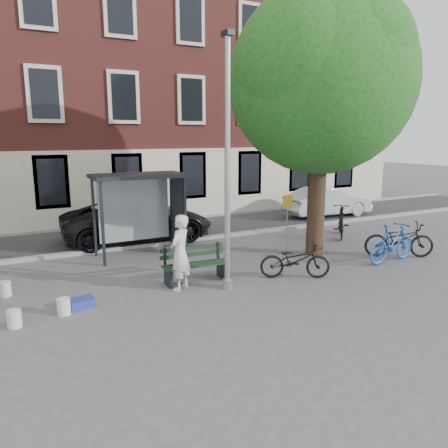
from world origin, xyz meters
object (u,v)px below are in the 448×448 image
at_px(car_dark, 138,220).
at_px(notice_sign, 287,211).
at_px(bike_a, 295,260).
at_px(bike_c, 399,240).
at_px(lamppost, 227,178).
at_px(painter, 180,253).
at_px(bike_b, 392,243).
at_px(car_silver, 328,201).
at_px(bench, 195,266).
at_px(bike_d, 341,221).
at_px(bus_shelter, 150,195).

xyz_separation_m(car_dark, notice_sign, (3.88, -3.78, 0.60)).
bearing_deg(bike_a, bike_c, -59.24).
xyz_separation_m(lamppost, painter, (-1.07, 0.48, -1.83)).
relative_size(bike_b, car_silver, 0.47).
relative_size(bike_b, notice_sign, 1.07).
height_order(bike_a, car_dark, car_dark).
xyz_separation_m(bench, bike_d, (7.00, 2.12, 0.19)).
distance_m(painter, car_dark, 5.55).
bearing_deg(lamppost, car_dark, 94.43).
height_order(car_dark, car_silver, car_dark).
xyz_separation_m(bike_a, bike_c, (4.18, 0.17, 0.07)).
bearing_deg(car_dark, car_silver, -83.54).
height_order(bus_shelter, notice_sign, bus_shelter).
bearing_deg(lamppost, bus_shelter, 98.43).
height_order(lamppost, bike_b, lamppost).
relative_size(painter, bike_d, 0.94).
bearing_deg(bike_d, car_dark, 16.49).
bearing_deg(car_dark, lamppost, -172.79).
height_order(bus_shelter, bike_a, bus_shelter).
xyz_separation_m(bike_c, bike_d, (0.32, 2.97, 0.04)).
xyz_separation_m(bus_shelter, notice_sign, (4.02, -1.88, -0.57)).
height_order(bike_b, car_silver, car_silver).
xyz_separation_m(bus_shelter, bike_d, (7.11, -1.10, -1.31)).
relative_size(bench, bike_d, 0.89).
relative_size(bike_c, car_silver, 0.50).
xyz_separation_m(lamppost, bus_shelter, (-0.61, 4.11, -0.87)).
relative_size(lamppost, car_dark, 1.13).
relative_size(lamppost, bike_a, 3.26).
relative_size(car_dark, notice_sign, 2.88).
distance_m(painter, bike_a, 3.16).
relative_size(bus_shelter, car_dark, 0.53).
distance_m(bike_d, car_dark, 7.58).
relative_size(bench, bike_a, 0.95).
height_order(bike_d, car_dark, car_dark).
xyz_separation_m(bike_a, car_silver, (6.96, 6.74, 0.21)).
bearing_deg(car_silver, notice_sign, 131.84).
xyz_separation_m(bus_shelter, painter, (-0.46, -3.62, -0.97)).
height_order(bike_c, bike_d, bike_d).
distance_m(bike_b, bike_c, 0.73).
height_order(lamppost, car_dark, lamppost).
xyz_separation_m(bike_b, car_silver, (3.45, 6.88, 0.10)).
xyz_separation_m(bench, bike_a, (2.50, -1.02, 0.08)).
xyz_separation_m(bench, notice_sign, (3.91, 1.34, 0.94)).
bearing_deg(bike_a, bench, 96.31).
relative_size(painter, bike_c, 0.89).
height_order(bench, notice_sign, notice_sign).
distance_m(lamppost, bike_d, 7.49).
distance_m(lamppost, bike_c, 6.57).
xyz_separation_m(bus_shelter, bike_c, (6.79, -4.07, -1.36)).
xyz_separation_m(bike_d, car_silver, (2.46, 3.60, 0.09)).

